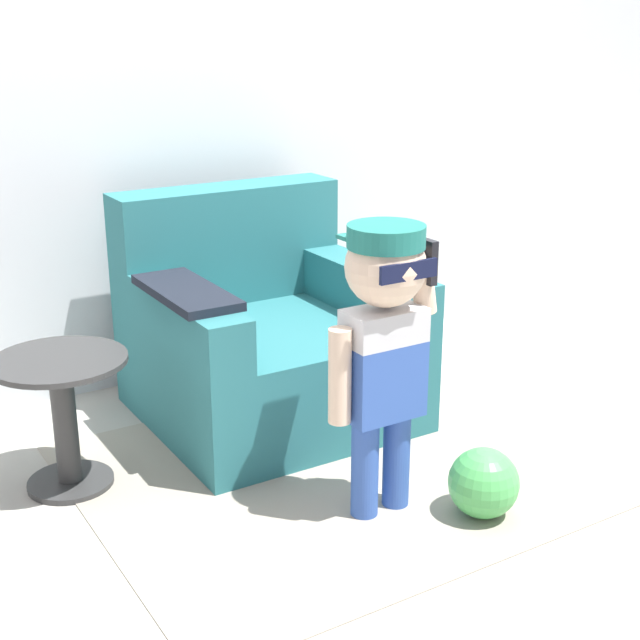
{
  "coord_description": "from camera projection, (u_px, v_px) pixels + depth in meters",
  "views": [
    {
      "loc": [
        -1.6,
        -2.75,
        1.44
      ],
      "look_at": [
        -0.15,
        -0.38,
        0.5
      ],
      "focal_mm": 50.0,
      "sensor_mm": 36.0,
      "label": 1
    }
  ],
  "objects": [
    {
      "name": "ground_plane",
      "position": [
        302.0,
        409.0,
        3.48
      ],
      "size": [
        10.0,
        10.0,
        0.0
      ],
      "primitive_type": "plane",
      "color": "#ADA89E"
    },
    {
      "name": "wall_back",
      "position": [
        220.0,
        58.0,
        3.57
      ],
      "size": [
        10.0,
        0.05,
        2.6
      ],
      "color": "silver",
      "rests_on": "ground_plane"
    },
    {
      "name": "armchair",
      "position": [
        263.0,
        338.0,
        3.38
      ],
      "size": [
        0.92,
        0.91,
        0.83
      ],
      "color": "#286B70",
      "rests_on": "ground_plane"
    },
    {
      "name": "person_child",
      "position": [
        384.0,
        327.0,
        2.57
      ],
      "size": [
        0.37,
        0.28,
        0.9
      ],
      "color": "#3356AD",
      "rests_on": "ground_plane"
    },
    {
      "name": "side_table",
      "position": [
        64.0,
        409.0,
        2.83
      ],
      "size": [
        0.43,
        0.43,
        0.44
      ],
      "color": "#333333",
      "rests_on": "ground_plane"
    },
    {
      "name": "rug",
      "position": [
        338.0,
        469.0,
        3.0
      ],
      "size": [
        1.65,
        1.38,
        0.01
      ],
      "color": "#9E9384",
      "rests_on": "ground_plane"
    },
    {
      "name": "toy_ball",
      "position": [
        484.0,
        483.0,
        2.7
      ],
      "size": [
        0.22,
        0.22,
        0.22
      ],
      "color": "#4CB256",
      "rests_on": "ground_plane"
    }
  ]
}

